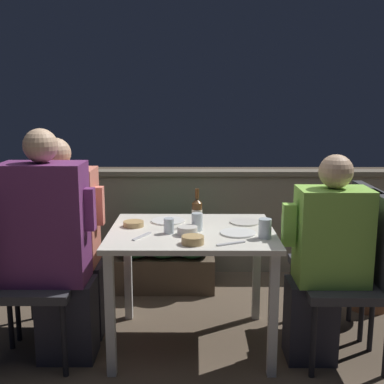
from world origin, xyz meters
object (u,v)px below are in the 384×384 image
at_px(chair_right_far, 350,249).
at_px(chair_right_near, 362,264).
at_px(person_purple_stripe, 52,247).
at_px(person_coral_top, 65,239).
at_px(beer_bottle, 197,212).
at_px(chair_left_far, 32,248).
at_px(chair_left_near, 16,264).
at_px(potted_plant, 372,244).
at_px(person_green_blouse, 325,259).

bearing_deg(chair_right_far, chair_right_near, -93.62).
bearing_deg(chair_right_near, person_purple_stripe, 179.97).
distance_m(person_purple_stripe, person_coral_top, 0.30).
xyz_separation_m(person_coral_top, beer_bottle, (0.84, -0.04, 0.19)).
distance_m(chair_left_far, person_coral_top, 0.22).
height_order(chair_left_far, beer_bottle, chair_left_far).
distance_m(chair_right_near, beer_bottle, 1.01).
relative_size(chair_left_near, chair_right_far, 1.00).
bearing_deg(chair_right_far, person_purple_stripe, -171.05).
bearing_deg(chair_left_far, chair_right_far, -0.51).
relative_size(chair_left_far, potted_plant, 1.24).
bearing_deg(chair_left_near, person_purple_stripe, -0.00).
bearing_deg(chair_right_far, chair_left_far, 179.49).
xyz_separation_m(chair_left_near, chair_right_far, (2.00, 0.28, 0.00)).
bearing_deg(beer_bottle, person_green_blouse, -19.45).
bearing_deg(person_coral_top, potted_plant, 10.77).
bearing_deg(chair_left_near, potted_plant, 16.89).
xyz_separation_m(person_purple_stripe, potted_plant, (2.09, 0.70, -0.19)).
height_order(person_coral_top, potted_plant, person_coral_top).
bearing_deg(potted_plant, person_coral_top, -169.23).
xyz_separation_m(chair_right_near, beer_bottle, (-0.95, 0.26, 0.25)).
height_order(person_green_blouse, potted_plant, person_green_blouse).
relative_size(chair_right_near, potted_plant, 1.24).
relative_size(person_coral_top, person_green_blouse, 1.05).
xyz_separation_m(chair_right_near, potted_plant, (0.32, 0.70, -0.10)).
distance_m(person_coral_top, potted_plant, 2.14).
xyz_separation_m(person_purple_stripe, chair_right_far, (1.79, 0.28, -0.10)).
height_order(chair_left_far, chair_right_far, same).
relative_size(person_purple_stripe, beer_bottle, 5.80).
relative_size(person_purple_stripe, potted_plant, 1.71).
height_order(chair_left_near, person_coral_top, person_coral_top).
bearing_deg(person_purple_stripe, beer_bottle, 17.20).
relative_size(chair_right_near, chair_right_far, 1.00).
bearing_deg(chair_left_near, chair_right_near, -0.02).
relative_size(chair_left_near, chair_right_near, 1.00).
relative_size(person_green_blouse, chair_right_far, 1.24).
relative_size(person_purple_stripe, chair_left_far, 1.38).
bearing_deg(chair_right_far, potted_plant, 54.37).
xyz_separation_m(person_purple_stripe, beer_bottle, (0.83, 0.26, 0.15)).
height_order(person_purple_stripe, person_coral_top, person_purple_stripe).
relative_size(chair_left_near, potted_plant, 1.24).
xyz_separation_m(beer_bottle, potted_plant, (1.26, 0.44, -0.34)).
height_order(chair_left_far, chair_right_near, same).
bearing_deg(chair_right_far, person_coral_top, 179.43).
distance_m(chair_left_far, beer_bottle, 1.08).
bearing_deg(chair_right_near, chair_right_far, 86.38).
bearing_deg(chair_right_near, potted_plant, 65.66).
distance_m(person_coral_top, beer_bottle, 0.86).
xyz_separation_m(chair_left_far, person_green_blouse, (1.78, -0.30, 0.03)).
bearing_deg(person_green_blouse, person_coral_top, 169.12).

